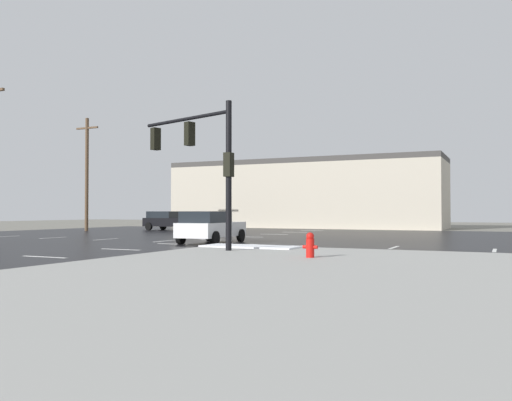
% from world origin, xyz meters
% --- Properties ---
extents(ground_plane, '(120.00, 120.00, 0.00)m').
position_xyz_m(ground_plane, '(0.00, 0.00, 0.00)').
color(ground_plane, slate).
extents(road_asphalt, '(44.00, 44.00, 0.02)m').
position_xyz_m(road_asphalt, '(0.00, 0.00, 0.01)').
color(road_asphalt, black).
rests_on(road_asphalt, ground_plane).
extents(sidewalk_corner, '(18.00, 18.00, 0.14)m').
position_xyz_m(sidewalk_corner, '(12.00, -12.00, 0.07)').
color(sidewalk_corner, '#9E9E99').
rests_on(sidewalk_corner, ground_plane).
extents(snow_strip_curbside, '(4.00, 1.60, 0.06)m').
position_xyz_m(snow_strip_curbside, '(5.00, -4.00, 0.17)').
color(snow_strip_curbside, white).
rests_on(snow_strip_curbside, sidewalk_corner).
extents(lane_markings, '(36.15, 36.15, 0.01)m').
position_xyz_m(lane_markings, '(1.20, -1.38, 0.02)').
color(lane_markings, silver).
rests_on(lane_markings, road_asphalt).
extents(traffic_signal_mast, '(4.91, 1.71, 5.60)m').
position_xyz_m(traffic_signal_mast, '(3.72, -5.62, 3.91)').
color(traffic_signal_mast, black).
rests_on(traffic_signal_mast, sidewalk_corner).
extents(fire_hydrant, '(0.48, 0.26, 0.79)m').
position_xyz_m(fire_hydrant, '(8.82, -7.60, 0.54)').
color(fire_hydrant, red).
rests_on(fire_hydrant, sidewalk_corner).
extents(strip_building_background, '(26.65, 8.00, 6.64)m').
position_xyz_m(strip_building_background, '(-3.69, 26.57, 3.32)').
color(strip_building_background, '#BCB29E').
rests_on(strip_building_background, ground_plane).
extents(sedan_white, '(2.26, 4.63, 1.58)m').
position_xyz_m(sedan_white, '(1.20, -0.71, 0.85)').
color(sedan_white, white).
rests_on(sedan_white, road_asphalt).
extents(sedan_black, '(4.66, 2.38, 1.58)m').
position_xyz_m(sedan_black, '(-11.14, 13.58, 0.85)').
color(sedan_black, black).
rests_on(sedan_black, road_asphalt).
extents(utility_pole_far, '(2.20, 0.28, 9.18)m').
position_xyz_m(utility_pole_far, '(-16.32, 9.57, 4.80)').
color(utility_pole_far, brown).
rests_on(utility_pole_far, ground_plane).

